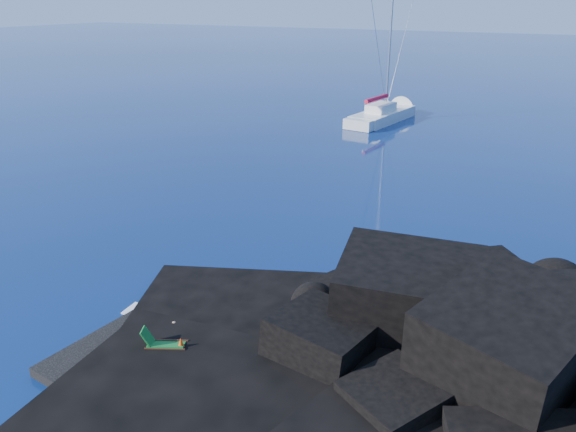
% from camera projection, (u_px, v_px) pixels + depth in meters
% --- Properties ---
extents(ground, '(400.00, 400.00, 0.00)m').
position_uv_depth(ground, '(80.00, 345.00, 19.78)').
color(ground, '#04133D').
rests_on(ground, ground).
extents(headland, '(24.00, 24.00, 3.60)m').
position_uv_depth(headland, '(476.00, 412.00, 16.59)').
color(headland, black).
rests_on(headland, ground).
extents(beach, '(9.08, 6.86, 0.70)m').
position_uv_depth(beach, '(192.00, 375.00, 18.23)').
color(beach, black).
rests_on(beach, ground).
extents(surf_foam, '(10.00, 8.00, 0.06)m').
position_uv_depth(surf_foam, '(273.00, 314.00, 21.72)').
color(surf_foam, white).
rests_on(surf_foam, ground).
extents(sailboat, '(4.73, 14.26, 14.68)m').
position_uv_depth(sailboat, '(383.00, 121.00, 55.48)').
color(sailboat, silver).
rests_on(sailboat, ground).
extents(deck_chair, '(1.52, 1.15, 0.96)m').
position_uv_depth(deck_chair, '(166.00, 340.00, 18.62)').
color(deck_chair, '#166326').
rests_on(deck_chair, beach).
extents(towel, '(2.04, 1.32, 0.05)m').
position_uv_depth(towel, '(162.00, 327.00, 20.20)').
color(towel, white).
rests_on(towel, beach).
extents(sunbather, '(1.85, 0.90, 0.26)m').
position_uv_depth(sunbather, '(162.00, 323.00, 20.14)').
color(sunbather, tan).
rests_on(sunbather, towel).
extents(marker_cone, '(0.49, 0.49, 0.61)m').
position_uv_depth(marker_cone, '(181.00, 346.00, 18.59)').
color(marker_cone, '#F1460C').
rests_on(marker_cone, beach).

